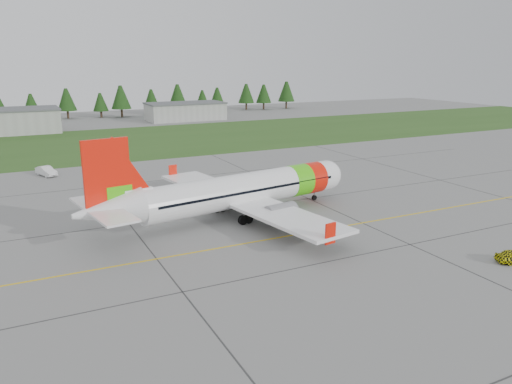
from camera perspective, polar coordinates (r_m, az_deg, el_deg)
ground at (r=49.20m, az=8.59°, el=-7.81°), size 320.00×320.00×0.00m
aircraft at (r=61.30m, az=-1.93°, el=0.12°), size 36.69×34.20×11.17m
service_van at (r=90.31m, az=-22.95°, el=3.22°), size 2.16×2.11×4.83m
grass_strip at (r=123.31m, az=-13.74°, el=5.68°), size 320.00×50.00×0.03m
taxi_guideline at (r=55.45m, az=3.87°, el=-5.00°), size 120.00×0.25×0.02m
hangar_east at (r=164.08m, az=-8.07°, el=9.06°), size 24.00×12.00×5.20m
treeline at (r=177.48m, az=-17.99°, el=9.70°), size 160.00×8.00×10.00m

